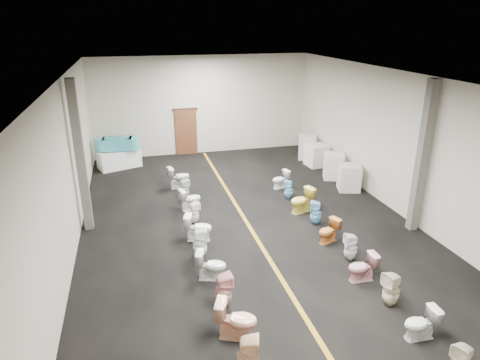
% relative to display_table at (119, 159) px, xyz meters
% --- Properties ---
extents(floor, '(16.00, 16.00, 0.00)m').
position_rel_display_table_xyz_m(floor, '(3.88, -6.67, -0.38)').
color(floor, black).
rests_on(floor, ground).
extents(ceiling, '(16.00, 16.00, 0.00)m').
position_rel_display_table_xyz_m(ceiling, '(3.88, -6.67, 4.12)').
color(ceiling, black).
rests_on(ceiling, ground).
extents(wall_back, '(10.00, 0.00, 10.00)m').
position_rel_display_table_xyz_m(wall_back, '(3.88, 1.33, 1.87)').
color(wall_back, '#B8B29D').
rests_on(wall_back, ground).
extents(wall_front, '(10.00, 0.00, 10.00)m').
position_rel_display_table_xyz_m(wall_front, '(3.88, -14.67, 1.87)').
color(wall_front, '#B8B29D').
rests_on(wall_front, ground).
extents(wall_left, '(0.00, 16.00, 16.00)m').
position_rel_display_table_xyz_m(wall_left, '(-1.12, -6.67, 1.87)').
color(wall_left, '#B8B29D').
rests_on(wall_left, ground).
extents(wall_right, '(0.00, 16.00, 16.00)m').
position_rel_display_table_xyz_m(wall_right, '(8.88, -6.67, 1.87)').
color(wall_right, '#B8B29D').
rests_on(wall_right, ground).
extents(aisle_stripe, '(0.12, 15.60, 0.01)m').
position_rel_display_table_xyz_m(aisle_stripe, '(3.88, -6.67, -0.38)').
color(aisle_stripe, '#9A6B16').
rests_on(aisle_stripe, floor).
extents(back_door, '(1.00, 0.10, 2.10)m').
position_rel_display_table_xyz_m(back_door, '(3.08, 1.27, 0.67)').
color(back_door, '#562D19').
rests_on(back_door, floor).
extents(door_frame, '(1.15, 0.08, 0.10)m').
position_rel_display_table_xyz_m(door_frame, '(3.08, 1.28, 1.74)').
color(door_frame, '#331C11').
rests_on(door_frame, back_door).
extents(column_left, '(0.25, 0.25, 4.50)m').
position_rel_display_table_xyz_m(column_left, '(-0.87, -5.67, 1.87)').
color(column_left, '#59544C').
rests_on(column_left, floor).
extents(column_right, '(0.25, 0.25, 4.50)m').
position_rel_display_table_xyz_m(column_right, '(8.63, -8.17, 1.87)').
color(column_right, '#59544C').
rests_on(column_right, floor).
extents(display_table, '(1.90, 1.40, 0.76)m').
position_rel_display_table_xyz_m(display_table, '(0.00, 0.00, 0.00)').
color(display_table, white).
rests_on(display_table, floor).
extents(bathtub, '(1.85, 0.78, 0.55)m').
position_rel_display_table_xyz_m(bathtub, '(0.00, 0.00, 0.69)').
color(bathtub, '#3EA5B2').
rests_on(bathtub, display_table).
extents(appliance_crate_a, '(0.94, 0.94, 0.97)m').
position_rel_display_table_xyz_m(appliance_crate_a, '(8.28, -4.82, 0.10)').
color(appliance_crate_a, beige).
rests_on(appliance_crate_a, floor).
extents(appliance_crate_b, '(0.96, 0.96, 1.02)m').
position_rel_display_table_xyz_m(appliance_crate_b, '(8.28, -3.53, 0.13)').
color(appliance_crate_b, white).
rests_on(appliance_crate_b, floor).
extents(appliance_crate_c, '(0.90, 0.90, 0.92)m').
position_rel_display_table_xyz_m(appliance_crate_c, '(8.28, -1.90, 0.08)').
color(appliance_crate_c, white).
rests_on(appliance_crate_c, floor).
extents(appliance_crate_d, '(0.96, 0.96, 1.06)m').
position_rel_display_table_xyz_m(appliance_crate_d, '(8.28, -0.84, 0.15)').
color(appliance_crate_d, silver).
rests_on(appliance_crate_d, floor).
extents(toilet_left_1, '(0.48, 0.48, 0.85)m').
position_rel_display_table_xyz_m(toilet_left_1, '(2.27, -12.47, 0.04)').
color(toilet_left_1, '#E2B186').
rests_on(toilet_left_1, floor).
extents(toilet_left_2, '(0.93, 0.74, 0.83)m').
position_rel_display_table_xyz_m(toilet_left_2, '(2.32, -11.45, 0.04)').
color(toilet_left_2, '#F6B497').
rests_on(toilet_left_2, floor).
extents(toilet_left_3, '(0.41, 0.40, 0.82)m').
position_rel_display_table_xyz_m(toilet_left_3, '(2.27, -10.44, 0.03)').
color(toilet_left_3, '#DB9594').
rests_on(toilet_left_3, floor).
extents(toilet_left_4, '(0.83, 0.63, 0.74)m').
position_rel_display_table_xyz_m(toilet_left_4, '(2.22, -9.30, -0.01)').
color(toilet_left_4, silver).
rests_on(toilet_left_4, floor).
extents(toilet_left_5, '(0.44, 0.43, 0.83)m').
position_rel_display_table_xyz_m(toilet_left_5, '(2.13, -8.20, 0.04)').
color(toilet_left_5, white).
rests_on(toilet_left_5, floor).
extents(toilet_left_6, '(0.88, 0.67, 0.79)m').
position_rel_display_table_xyz_m(toilet_left_6, '(2.24, -7.27, 0.01)').
color(toilet_left_6, white).
rests_on(toilet_left_6, floor).
extents(toilet_left_7, '(0.42, 0.41, 0.69)m').
position_rel_display_table_xyz_m(toilet_left_7, '(2.29, -6.13, -0.03)').
color(toilet_left_7, white).
rests_on(toilet_left_7, floor).
extents(toilet_left_8, '(0.81, 0.59, 0.74)m').
position_rel_display_table_xyz_m(toilet_left_8, '(2.31, -5.09, -0.01)').
color(toilet_left_8, white).
rests_on(toilet_left_8, floor).
extents(toilet_left_9, '(0.40, 0.39, 0.71)m').
position_rel_display_table_xyz_m(toilet_left_9, '(2.26, -4.11, -0.02)').
color(toilet_left_9, silver).
rests_on(toilet_left_9, floor).
extents(toilet_left_10, '(0.88, 0.58, 0.83)m').
position_rel_display_table_xyz_m(toilet_left_10, '(2.19, -2.98, 0.04)').
color(toilet_left_10, silver).
rests_on(toilet_left_10, floor).
extents(toilet_right_1, '(0.69, 0.41, 0.69)m').
position_rel_display_table_xyz_m(toilet_right_1, '(5.84, -12.40, -0.03)').
color(toilet_right_1, silver).
rests_on(toilet_right_1, floor).
extents(toilet_right_2, '(0.46, 0.46, 0.83)m').
position_rel_display_table_xyz_m(toilet_right_2, '(5.87, -11.31, 0.03)').
color(toilet_right_2, beige).
rests_on(toilet_right_2, floor).
extents(toilet_right_3, '(0.71, 0.41, 0.72)m').
position_rel_display_table_xyz_m(toilet_right_3, '(5.75, -10.28, -0.02)').
color(toilet_right_3, '#D09297').
rests_on(toilet_right_3, floor).
extents(toilet_right_4, '(0.38, 0.37, 0.76)m').
position_rel_display_table_xyz_m(toilet_right_4, '(5.94, -9.35, 0.00)').
color(toilet_right_4, silver).
rests_on(toilet_right_4, floor).
extents(toilet_right_5, '(0.76, 0.61, 0.68)m').
position_rel_display_table_xyz_m(toilet_right_5, '(5.80, -8.30, -0.04)').
color(toilet_right_5, orange).
rests_on(toilet_right_5, floor).
extents(toilet_right_6, '(0.46, 0.46, 0.76)m').
position_rel_display_table_xyz_m(toilet_right_6, '(5.93, -7.14, 0.00)').
color(toilet_right_6, '#7CBFE8').
rests_on(toilet_right_6, floor).
extents(toilet_right_7, '(0.90, 0.65, 0.82)m').
position_rel_display_table_xyz_m(toilet_right_7, '(5.84, -6.22, 0.03)').
color(toilet_right_7, '#EAD250').
rests_on(toilet_right_7, floor).
extents(toilet_right_8, '(0.41, 0.41, 0.70)m').
position_rel_display_table_xyz_m(toilet_right_8, '(5.82, -5.04, -0.03)').
color(toilet_right_8, '#7CC6E6').
rests_on(toilet_right_8, floor).
extents(toilet_right_9, '(0.74, 0.55, 0.68)m').
position_rel_display_table_xyz_m(toilet_right_9, '(5.89, -4.00, -0.04)').
color(toilet_right_9, white).
rests_on(toilet_right_9, floor).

